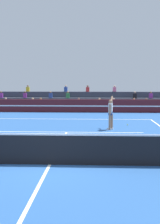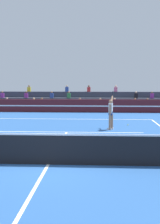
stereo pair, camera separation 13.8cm
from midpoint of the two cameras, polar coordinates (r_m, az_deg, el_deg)
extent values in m
plane|color=#285699|center=(10.70, -5.92, -9.55)|extent=(120.00, 120.00, 0.00)
cube|color=white|center=(22.32, -1.38, -1.30)|extent=(11.00, 0.10, 0.01)
cube|color=white|center=(16.93, -2.68, -3.68)|extent=(8.25, 0.10, 0.01)
cube|color=white|center=(10.70, -5.92, -9.53)|extent=(0.10, 12.85, 0.01)
cube|color=black|center=(10.57, -5.95, -6.94)|extent=(11.90, 0.02, 1.00)
cube|color=white|center=(10.47, -5.98, -4.12)|extent=(11.90, 0.04, 0.06)
cube|color=#51191E|center=(26.88, -0.69, 1.13)|extent=(18.00, 0.24, 1.10)
cube|color=white|center=(26.75, -0.71, 1.11)|extent=(18.00, 0.02, 0.10)
cube|color=#383D4C|center=(28.17, -0.54, 0.80)|extent=(18.25, 0.95, 0.55)
cube|color=purple|center=(29.07, -13.52, 1.78)|extent=(0.32, 0.22, 0.44)
sphere|color=beige|center=(29.04, -13.53, 2.40)|extent=(0.18, 0.18, 0.18)
cube|color=red|center=(28.13, 9.69, 1.72)|extent=(0.32, 0.22, 0.44)
sphere|color=#9E7051|center=(28.11, 9.71, 2.37)|extent=(0.18, 0.18, 0.18)
cube|color=orange|center=(28.34, -7.31, 1.79)|extent=(0.32, 0.22, 0.44)
sphere|color=#9E7051|center=(28.32, -7.31, 2.43)|extent=(0.18, 0.18, 0.18)
cube|color=purple|center=(27.96, -0.36, 1.78)|extent=(0.32, 0.22, 0.44)
sphere|color=#9E7051|center=(27.93, -0.36, 2.43)|extent=(0.18, 0.18, 0.18)
cube|color=silver|center=(28.28, 11.88, 1.70)|extent=(0.32, 0.22, 0.44)
sphere|color=brown|center=(28.26, 11.89, 2.35)|extent=(0.18, 0.18, 0.18)
cube|color=#2D4CA5|center=(27.97, 6.01, 1.75)|extent=(0.32, 0.22, 0.44)
sphere|color=beige|center=(27.94, 6.02, 2.40)|extent=(0.18, 0.18, 0.18)
cube|color=orange|center=(27.92, 3.42, 1.76)|extent=(0.32, 0.22, 0.44)
sphere|color=tan|center=(27.90, 3.42, 2.42)|extent=(0.18, 0.18, 0.18)
cube|color=yellow|center=(28.48, -8.76, 1.79)|extent=(0.32, 0.22, 0.44)
sphere|color=beige|center=(28.46, -8.77, 2.43)|extent=(0.18, 0.18, 0.18)
cube|color=#383D4C|center=(29.10, -0.43, 1.51)|extent=(18.25, 0.95, 1.10)
cube|color=purple|center=(29.56, -10.15, 2.99)|extent=(0.32, 0.22, 0.44)
sphere|color=brown|center=(29.55, -10.16, 3.61)|extent=(0.18, 0.18, 0.18)
cube|color=purple|center=(29.28, 12.70, 2.90)|extent=(0.32, 0.22, 0.44)
sphere|color=brown|center=(29.26, 12.71, 3.53)|extent=(0.18, 0.18, 0.18)
cube|color=black|center=(29.06, 9.86, 2.94)|extent=(0.32, 0.22, 0.44)
sphere|color=tan|center=(29.05, 9.87, 3.57)|extent=(0.18, 0.18, 0.18)
cube|color=#2D4CA5|center=(29.13, -5.53, 3.01)|extent=(0.32, 0.22, 0.44)
sphere|color=#9E7051|center=(29.11, -5.54, 3.64)|extent=(0.18, 0.18, 0.18)
cube|color=purple|center=(30.14, -14.35, 2.95)|extent=(0.32, 0.22, 0.44)
sphere|color=brown|center=(30.13, -14.37, 3.56)|extent=(0.18, 0.18, 0.18)
cube|color=#338C4C|center=(28.94, -2.38, 3.01)|extent=(0.32, 0.22, 0.44)
sphere|color=#9E7051|center=(28.93, -2.39, 3.65)|extent=(0.18, 0.18, 0.18)
cube|color=#383D4C|center=(30.02, -0.34, 2.18)|extent=(18.25, 0.95, 1.65)
cube|color=yellow|center=(30.45, -9.65, 4.12)|extent=(0.32, 0.22, 0.44)
sphere|color=brown|center=(30.44, -9.66, 4.72)|extent=(0.18, 0.18, 0.18)
cube|color=pink|center=(29.81, 6.19, 4.13)|extent=(0.32, 0.22, 0.44)
sphere|color=beige|center=(29.80, 6.20, 4.75)|extent=(0.18, 0.18, 0.18)
cube|color=#2D4CA5|center=(29.89, -2.75, 4.16)|extent=(0.32, 0.22, 0.44)
sphere|color=tan|center=(29.88, -2.75, 4.78)|extent=(0.18, 0.18, 0.18)
cube|color=red|center=(29.76, 1.28, 4.16)|extent=(0.32, 0.22, 0.44)
sphere|color=brown|center=(29.76, 1.28, 4.78)|extent=(0.18, 0.18, 0.18)
cylinder|color=#9E7051|center=(17.68, 5.25, -1.82)|extent=(0.14, 0.14, 0.90)
cylinder|color=#9E7051|center=(17.88, 5.60, -1.73)|extent=(0.14, 0.14, 0.90)
cube|color=navy|center=(17.71, 5.37, -0.21)|extent=(0.25, 0.35, 0.20)
cube|color=silver|center=(17.68, 5.38, 0.76)|extent=(0.26, 0.39, 0.56)
sphere|color=#9E7051|center=(17.65, 5.39, 1.92)|extent=(0.22, 0.22, 0.22)
cube|color=white|center=(17.74, 5.11, -3.12)|extent=(0.28, 0.16, 0.09)
cube|color=white|center=(17.95, 5.46, -3.01)|extent=(0.28, 0.16, 0.09)
cylinder|color=#9E7051|center=(17.45, 5.28, 0.49)|extent=(0.09, 0.09, 0.56)
cylinder|color=#9E7051|center=(18.09, 5.58, 2.18)|extent=(0.18, 0.53, 0.45)
cylinder|color=black|center=(18.38, 5.70, 3.03)|extent=(0.06, 0.19, 0.16)
torus|color=black|center=(18.52, 5.76, 3.41)|extent=(0.10, 0.43, 0.43)
sphere|color=#C6DB33|center=(19.58, 8.48, -2.32)|extent=(0.07, 0.07, 0.07)
camera|label=1|loc=(0.07, -90.24, -0.03)|focal=50.00mm
camera|label=2|loc=(0.07, 89.76, 0.03)|focal=50.00mm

